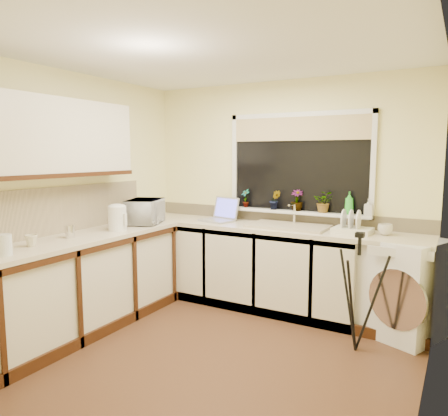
% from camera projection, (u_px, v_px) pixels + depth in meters
% --- Properties ---
extents(floor, '(3.20, 3.20, 0.00)m').
position_uv_depth(floor, '(213.00, 351.00, 3.60)').
color(floor, '#503220').
rests_on(floor, ground).
extents(ceiling, '(3.20, 3.20, 0.00)m').
position_uv_depth(ceiling, '(211.00, 51.00, 3.29)').
color(ceiling, white).
rests_on(ceiling, ground).
extents(wall_back, '(3.20, 0.00, 3.20)m').
position_uv_depth(wall_back, '(281.00, 193.00, 4.74)').
color(wall_back, '#FDF4A8').
rests_on(wall_back, ground).
extents(wall_front, '(3.20, 0.00, 3.20)m').
position_uv_depth(wall_front, '(59.00, 240.00, 2.15)').
color(wall_front, '#FDF4A8').
rests_on(wall_front, ground).
extents(wall_left, '(0.00, 3.00, 3.00)m').
position_uv_depth(wall_left, '(74.00, 198.00, 4.23)').
color(wall_left, '#FDF4A8').
rests_on(wall_left, ground).
extents(wall_right, '(0.00, 3.00, 3.00)m').
position_uv_depth(wall_right, '(431.00, 223.00, 2.66)').
color(wall_right, '#FDF4A8').
rests_on(wall_right, ground).
extents(base_cabinet_back, '(2.55, 0.60, 0.86)m').
position_uv_depth(base_cabinet_back, '(243.00, 265.00, 4.74)').
color(base_cabinet_back, silver).
rests_on(base_cabinet_back, floor).
extents(base_cabinet_left, '(0.54, 2.40, 0.86)m').
position_uv_depth(base_cabinet_left, '(75.00, 288.00, 3.92)').
color(base_cabinet_left, silver).
rests_on(base_cabinet_left, floor).
extents(worktop_back, '(3.20, 0.60, 0.04)m').
position_uv_depth(worktop_back, '(270.00, 228.00, 4.52)').
color(worktop_back, beige).
rests_on(worktop_back, base_cabinet_back).
extents(worktop_left, '(0.60, 2.40, 0.04)m').
position_uv_depth(worktop_left, '(73.00, 240.00, 3.86)').
color(worktop_left, beige).
rests_on(worktop_left, base_cabinet_left).
extents(upper_cabinet, '(0.28, 1.90, 0.70)m').
position_uv_depth(upper_cabinet, '(43.00, 137.00, 3.69)').
color(upper_cabinet, silver).
rests_on(upper_cabinet, wall_left).
extents(splashback_left, '(0.02, 2.40, 0.45)m').
position_uv_depth(splashback_left, '(50.00, 211.00, 3.97)').
color(splashback_left, beige).
rests_on(splashback_left, wall_left).
extents(splashback_back, '(3.20, 0.02, 0.14)m').
position_uv_depth(splashback_back, '(281.00, 216.00, 4.76)').
color(splashback_back, beige).
rests_on(splashback_back, wall_back).
extents(window_glass, '(1.50, 0.02, 1.00)m').
position_uv_depth(window_glass, '(299.00, 164.00, 4.59)').
color(window_glass, black).
rests_on(window_glass, wall_back).
extents(window_blind, '(1.50, 0.02, 0.25)m').
position_uv_depth(window_blind, '(299.00, 129.00, 4.52)').
color(window_blind, tan).
rests_on(window_blind, wall_back).
extents(windowsill, '(1.60, 0.14, 0.03)m').
position_uv_depth(windowsill, '(296.00, 212.00, 4.61)').
color(windowsill, white).
rests_on(windowsill, wall_back).
extents(sink, '(0.82, 0.46, 0.03)m').
position_uv_depth(sink, '(288.00, 226.00, 4.42)').
color(sink, tan).
rests_on(sink, worktop_back).
extents(faucet, '(0.03, 0.03, 0.24)m').
position_uv_depth(faucet, '(294.00, 214.00, 4.56)').
color(faucet, silver).
rests_on(faucet, worktop_back).
extents(washing_machine, '(0.82, 0.81, 0.90)m').
position_uv_depth(washing_machine, '(402.00, 287.00, 3.90)').
color(washing_machine, white).
rests_on(washing_machine, floor).
extents(laptop, '(0.43, 0.40, 0.26)m').
position_uv_depth(laptop, '(221.00, 215.00, 4.86)').
color(laptop, '#A8A8B0').
rests_on(laptop, worktop_back).
extents(kettle, '(0.18, 0.18, 0.24)m').
position_uv_depth(kettle, '(117.00, 219.00, 4.23)').
color(kettle, white).
rests_on(kettle, worktop_left).
extents(dish_rack, '(0.37, 0.29, 0.05)m').
position_uv_depth(dish_rack, '(352.00, 230.00, 4.10)').
color(dish_rack, beige).
rests_on(dish_rack, worktop_back).
extents(tripod, '(0.63, 0.63, 1.02)m').
position_uv_depth(tripod, '(358.00, 292.00, 3.56)').
color(tripod, black).
rests_on(tripod, floor).
extents(glass_jug, '(0.11, 0.11, 0.16)m').
position_uv_depth(glass_jug, '(4.00, 245.00, 3.19)').
color(glass_jug, white).
rests_on(glass_jug, worktop_left).
extents(steel_jar, '(0.09, 0.09, 0.12)m').
position_uv_depth(steel_jar, '(70.00, 231.00, 3.86)').
color(steel_jar, silver).
rests_on(steel_jar, worktop_left).
extents(microwave, '(0.48, 0.57, 0.27)m').
position_uv_depth(microwave, '(145.00, 212.00, 4.66)').
color(microwave, white).
rests_on(microwave, worktop_left).
extents(plant_a, '(0.13, 0.11, 0.21)m').
position_uv_depth(plant_a, '(246.00, 198.00, 4.88)').
color(plant_a, '#999999').
rests_on(plant_a, windowsill).
extents(plant_b, '(0.15, 0.14, 0.21)m').
position_uv_depth(plant_b, '(275.00, 200.00, 4.67)').
color(plant_b, '#999999').
rests_on(plant_b, windowsill).
extents(plant_c, '(0.16, 0.16, 0.23)m').
position_uv_depth(plant_c, '(297.00, 200.00, 4.58)').
color(plant_c, '#999999').
rests_on(plant_c, windowsill).
extents(plant_d, '(0.22, 0.20, 0.23)m').
position_uv_depth(plant_d, '(324.00, 202.00, 4.44)').
color(plant_d, '#999999').
rests_on(plant_d, windowsill).
extents(soap_bottle_green, '(0.10, 0.10, 0.23)m').
position_uv_depth(soap_bottle_green, '(349.00, 203.00, 4.30)').
color(soap_bottle_green, green).
rests_on(soap_bottle_green, windowsill).
extents(soap_bottle_clear, '(0.08, 0.08, 0.17)m').
position_uv_depth(soap_bottle_clear, '(368.00, 207.00, 4.20)').
color(soap_bottle_clear, '#999999').
rests_on(soap_bottle_clear, windowsill).
extents(cup_back, '(0.16, 0.16, 0.11)m').
position_uv_depth(cup_back, '(385.00, 230.00, 3.99)').
color(cup_back, beige).
rests_on(cup_back, worktop_back).
extents(cup_left, '(0.13, 0.13, 0.10)m').
position_uv_depth(cup_left, '(31.00, 241.00, 3.51)').
color(cup_left, beige).
rests_on(cup_left, worktop_left).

